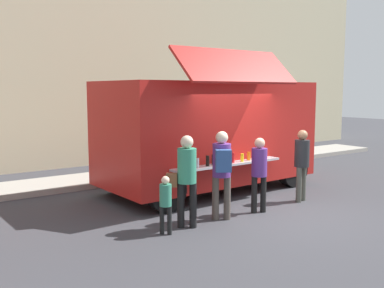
{
  "coord_description": "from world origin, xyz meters",
  "views": [
    {
      "loc": [
        -6.73,
        -6.51,
        2.59
      ],
      "look_at": [
        -0.59,
        2.06,
        1.3
      ],
      "focal_mm": 41.34,
      "sensor_mm": 36.0,
      "label": 1
    }
  ],
  "objects_px": {
    "food_truck_main": "(209,131)",
    "customer_mid_with_backpack": "(222,166)",
    "customer_extra_browsing": "(302,159)",
    "child_near_queue": "(166,200)",
    "trash_bin": "(259,150)",
    "customer_rear_waiting": "(186,173)",
    "customer_front_ordering": "(259,168)"
  },
  "relations": [
    {
      "from": "trash_bin",
      "to": "customer_mid_with_backpack",
      "type": "xyz_separation_m",
      "value": [
        -5.51,
        -4.62,
        0.62
      ]
    },
    {
      "from": "customer_rear_waiting",
      "to": "child_near_queue",
      "type": "height_order",
      "value": "customer_rear_waiting"
    },
    {
      "from": "food_truck_main",
      "to": "customer_mid_with_backpack",
      "type": "distance_m",
      "value": 2.75
    },
    {
      "from": "trash_bin",
      "to": "customer_front_ordering",
      "type": "relative_size",
      "value": 0.59
    },
    {
      "from": "food_truck_main",
      "to": "customer_front_ordering",
      "type": "xyz_separation_m",
      "value": [
        -0.46,
        -2.32,
        -0.58
      ]
    },
    {
      "from": "child_near_queue",
      "to": "customer_rear_waiting",
      "type": "bearing_deg",
      "value": -27.99
    },
    {
      "from": "customer_mid_with_backpack",
      "to": "food_truck_main",
      "type": "bearing_deg",
      "value": 0.12
    },
    {
      "from": "child_near_queue",
      "to": "customer_mid_with_backpack",
      "type": "bearing_deg",
      "value": -36.44
    },
    {
      "from": "food_truck_main",
      "to": "customer_mid_with_backpack",
      "type": "relative_size",
      "value": 3.12
    },
    {
      "from": "customer_front_ordering",
      "to": "child_near_queue",
      "type": "distance_m",
      "value": 2.4
    },
    {
      "from": "food_truck_main",
      "to": "child_near_queue",
      "type": "xyz_separation_m",
      "value": [
        -2.83,
        -2.39,
        -0.89
      ]
    },
    {
      "from": "trash_bin",
      "to": "food_truck_main",
      "type": "bearing_deg",
      "value": -150.24
    },
    {
      "from": "food_truck_main",
      "to": "customer_mid_with_backpack",
      "type": "xyz_separation_m",
      "value": [
        -1.45,
        -2.29,
        -0.44
      ]
    },
    {
      "from": "food_truck_main",
      "to": "customer_rear_waiting",
      "type": "relative_size",
      "value": 3.18
    },
    {
      "from": "trash_bin",
      "to": "customer_rear_waiting",
      "type": "xyz_separation_m",
      "value": [
        -6.36,
        -4.6,
        0.57
      ]
    },
    {
      "from": "customer_front_ordering",
      "to": "child_near_queue",
      "type": "relative_size",
      "value": 1.49
    },
    {
      "from": "customer_extra_browsing",
      "to": "child_near_queue",
      "type": "height_order",
      "value": "customer_extra_browsing"
    },
    {
      "from": "trash_bin",
      "to": "customer_rear_waiting",
      "type": "distance_m",
      "value": 7.87
    },
    {
      "from": "customer_mid_with_backpack",
      "to": "child_near_queue",
      "type": "xyz_separation_m",
      "value": [
        -1.38,
        -0.1,
        -0.45
      ]
    },
    {
      "from": "food_truck_main",
      "to": "customer_extra_browsing",
      "type": "height_order",
      "value": "food_truck_main"
    },
    {
      "from": "customer_extra_browsing",
      "to": "food_truck_main",
      "type": "bearing_deg",
      "value": 10.43
    },
    {
      "from": "customer_rear_waiting",
      "to": "customer_extra_browsing",
      "type": "height_order",
      "value": "customer_rear_waiting"
    },
    {
      "from": "food_truck_main",
      "to": "child_near_queue",
      "type": "distance_m",
      "value": 3.81
    },
    {
      "from": "trash_bin",
      "to": "customer_extra_browsing",
      "type": "xyz_separation_m",
      "value": [
        -3.05,
        -4.54,
        0.53
      ]
    },
    {
      "from": "customer_extra_browsing",
      "to": "child_near_queue",
      "type": "xyz_separation_m",
      "value": [
        -3.84,
        -0.18,
        -0.36
      ]
    },
    {
      "from": "child_near_queue",
      "to": "food_truck_main",
      "type": "bearing_deg",
      "value": -0.32
    },
    {
      "from": "trash_bin",
      "to": "child_near_queue",
      "type": "height_order",
      "value": "child_near_queue"
    },
    {
      "from": "customer_mid_with_backpack",
      "to": "customer_extra_browsing",
      "type": "relative_size",
      "value": 1.06
    },
    {
      "from": "customer_front_ordering",
      "to": "customer_rear_waiting",
      "type": "xyz_separation_m",
      "value": [
        -1.84,
        0.05,
        0.09
      ]
    },
    {
      "from": "trash_bin",
      "to": "customer_rear_waiting",
      "type": "relative_size",
      "value": 0.54
    },
    {
      "from": "food_truck_main",
      "to": "customer_extra_browsing",
      "type": "relative_size",
      "value": 3.33
    },
    {
      "from": "trash_bin",
      "to": "customer_rear_waiting",
      "type": "bearing_deg",
      "value": -144.16
    }
  ]
}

